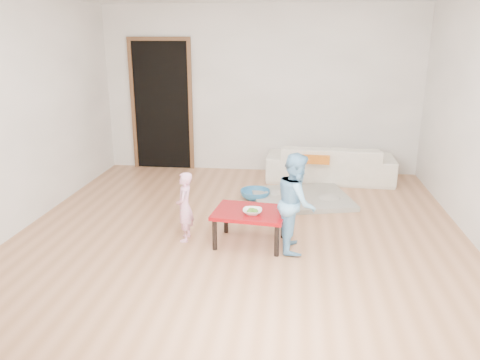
% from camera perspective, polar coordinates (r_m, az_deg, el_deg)
% --- Properties ---
extents(floor, '(5.00, 5.00, 0.01)m').
position_cam_1_polar(floor, '(5.41, 0.25, -5.96)').
color(floor, '#A66F47').
rests_on(floor, ground).
extents(back_wall, '(5.00, 0.02, 2.60)m').
position_cam_1_polar(back_wall, '(7.51, 2.49, 10.86)').
color(back_wall, white).
rests_on(back_wall, floor).
extents(left_wall, '(0.02, 5.00, 2.60)m').
position_cam_1_polar(left_wall, '(5.88, -24.96, 7.51)').
color(left_wall, white).
rests_on(left_wall, floor).
extents(doorway, '(1.02, 0.08, 2.11)m').
position_cam_1_polar(doorway, '(7.81, -9.47, 8.86)').
color(doorway, brown).
rests_on(doorway, back_wall).
extents(sofa, '(1.92, 0.80, 0.55)m').
position_cam_1_polar(sofa, '(7.25, 10.89, 2.10)').
color(sofa, white).
rests_on(sofa, floor).
extents(cushion, '(0.47, 0.43, 0.12)m').
position_cam_1_polar(cushion, '(6.96, 9.09, 2.80)').
color(cushion, orange).
rests_on(cushion, sofa).
extents(red_table, '(0.80, 0.64, 0.37)m').
position_cam_1_polar(red_table, '(4.98, 1.22, -5.77)').
color(red_table, maroon).
rests_on(red_table, floor).
extents(bowl, '(0.20, 0.20, 0.05)m').
position_cam_1_polar(bowl, '(4.82, 1.53, -3.86)').
color(bowl, white).
rests_on(bowl, red_table).
extents(broccoli, '(0.12, 0.12, 0.06)m').
position_cam_1_polar(broccoli, '(4.82, 1.53, -3.82)').
color(broccoli, '#2D5919').
rests_on(broccoli, red_table).
extents(child_pink, '(0.20, 0.29, 0.76)m').
position_cam_1_polar(child_pink, '(5.03, -6.76, -3.27)').
color(child_pink, pink).
rests_on(child_pink, floor).
extents(child_blue, '(0.42, 0.52, 1.02)m').
position_cam_1_polar(child_blue, '(4.78, 6.87, -2.71)').
color(child_blue, '#5DA9D8').
rests_on(child_blue, floor).
extents(basin, '(0.40, 0.40, 0.13)m').
position_cam_1_polar(basin, '(6.36, 1.85, -1.77)').
color(basin, teal).
rests_on(basin, floor).
extents(blanket, '(1.47, 1.32, 0.06)m').
position_cam_1_polar(blanket, '(6.36, 7.50, -2.21)').
color(blanket, '#9C9A8A').
rests_on(blanket, floor).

